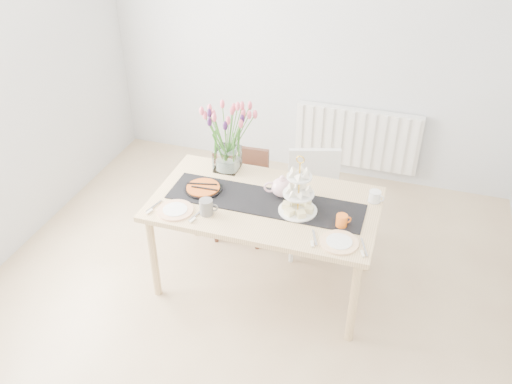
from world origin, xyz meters
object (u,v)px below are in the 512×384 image
(teapot, at_px, (282,187))
(cream_jug, at_px, (375,196))
(mug_grey, at_px, (206,207))
(radiator, at_px, (357,138))
(plate_left, at_px, (175,210))
(tart_tin, at_px, (203,189))
(dining_table, at_px, (265,211))
(cake_stand, at_px, (298,198))
(mug_orange, at_px, (342,221))
(chair_white, at_px, (314,194))
(plate_right, at_px, (339,242))
(chair_brown, at_px, (244,187))
(tulip_vase, at_px, (226,127))

(teapot, xyz_separation_m, cream_jug, (0.64, 0.14, -0.03))
(teapot, distance_m, mug_grey, 0.57)
(radiator, distance_m, mug_grey, 2.15)
(cream_jug, height_order, plate_left, cream_jug)
(tart_tin, xyz_separation_m, mug_grey, (0.13, -0.26, 0.04))
(dining_table, distance_m, cream_jug, 0.78)
(dining_table, distance_m, plate_left, 0.64)
(cake_stand, distance_m, mug_orange, 0.33)
(mug_orange, bearing_deg, chair_white, 82.50)
(cake_stand, height_order, plate_right, cake_stand)
(cream_jug, height_order, tart_tin, cream_jug)
(radiator, height_order, chair_white, chair_white)
(dining_table, distance_m, chair_brown, 0.74)
(mug_grey, bearing_deg, plate_left, 179.60)
(plate_left, relative_size, plate_right, 1.01)
(mug_orange, xyz_separation_m, plate_right, (0.02, -0.18, -0.04))
(plate_right, bearing_deg, chair_brown, 136.80)
(chair_brown, xyz_separation_m, tart_tin, (-0.11, -0.59, 0.33))
(dining_table, height_order, tulip_vase, tulip_vase)
(radiator, bearing_deg, cake_stand, -95.28)
(cream_jug, xyz_separation_m, plate_right, (-0.15, -0.54, -0.04))
(tart_tin, bearing_deg, tulip_vase, 79.25)
(tulip_vase, xyz_separation_m, teapot, (0.50, -0.24, -0.28))
(plate_left, bearing_deg, chair_brown, 77.54)
(radiator, xyz_separation_m, teapot, (-0.32, -1.61, 0.38))
(tart_tin, xyz_separation_m, plate_left, (-0.09, -0.30, -0.01))
(chair_brown, distance_m, mug_grey, 0.93)
(cake_stand, distance_m, cream_jug, 0.57)
(cake_stand, height_order, mug_orange, cake_stand)
(dining_table, distance_m, mug_grey, 0.45)
(radiator, distance_m, mug_orange, 1.88)
(mug_orange, bearing_deg, teapot, 122.13)
(plate_right, bearing_deg, tart_tin, 164.37)
(chair_white, bearing_deg, cream_jug, -51.58)
(dining_table, bearing_deg, mug_grey, -143.01)
(radiator, height_order, plate_left, plate_left)
(teapot, bearing_deg, tulip_vase, 138.23)
(cake_stand, bearing_deg, tulip_vase, 149.49)
(cake_stand, xyz_separation_m, cream_jug, (0.49, 0.29, -0.07))
(tulip_vase, bearing_deg, mug_orange, -25.25)
(chair_white, bearing_deg, cake_stand, -106.03)
(dining_table, relative_size, mug_orange, 17.62)
(chair_white, relative_size, teapot, 3.42)
(dining_table, height_order, cream_jug, cream_jug)
(mug_orange, height_order, plate_right, mug_orange)
(tart_tin, distance_m, mug_orange, 1.04)
(radiator, distance_m, plate_left, 2.26)
(plate_right, bearing_deg, plate_left, 180.00)
(chair_white, distance_m, mug_grey, 1.07)
(radiator, relative_size, tulip_vase, 1.83)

